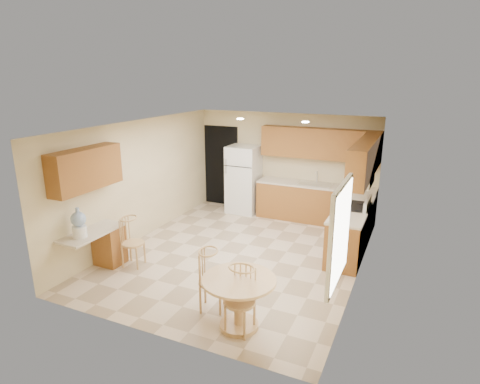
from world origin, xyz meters
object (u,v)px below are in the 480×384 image
at_px(dining_table, 239,296).
at_px(chair_desk, 129,239).
at_px(chair_table_a, 209,277).
at_px(water_crock, 79,224).
at_px(chair_table_b, 237,298).
at_px(refrigerator, 244,179).
at_px(stove, 351,227).

height_order(dining_table, chair_desk, chair_desk).
distance_m(dining_table, chair_table_a, 0.58).
xyz_separation_m(dining_table, water_crock, (-2.99, 0.16, 0.51)).
height_order(dining_table, chair_table_b, chair_table_b).
relative_size(refrigerator, dining_table, 1.68).
xyz_separation_m(chair_desk, water_crock, (-0.45, -0.67, 0.45)).
relative_size(stove, chair_table_b, 1.18).
distance_m(stove, water_crock, 5.06).
xyz_separation_m(chair_table_b, water_crock, (-3.04, 0.33, 0.44)).
height_order(stove, chair_table_a, stove).
height_order(refrigerator, water_crock, refrigerator).
height_order(refrigerator, dining_table, refrigerator).
distance_m(refrigerator, water_crock, 4.49).
bearing_deg(stove, water_crock, -141.33).
xyz_separation_m(chair_table_a, water_crock, (-2.44, -0.00, 0.43)).
distance_m(dining_table, chair_desk, 2.67).
height_order(stove, chair_desk, stove).
bearing_deg(dining_table, refrigerator, 113.22).
bearing_deg(chair_table_b, chair_desk, -17.58).
bearing_deg(dining_table, chair_desk, 161.97).
height_order(dining_table, chair_table_a, chair_table_a).
xyz_separation_m(stove, chair_table_a, (-1.49, -3.14, 0.10)).
distance_m(stove, dining_table, 3.43).
height_order(chair_desk, water_crock, water_crock).
bearing_deg(chair_table_a, refrigerator, -177.54).
distance_m(refrigerator, stove, 3.15).
bearing_deg(chair_table_a, water_crock, -105.17).
bearing_deg(refrigerator, stove, -22.99).
distance_m(refrigerator, dining_table, 4.93).
xyz_separation_m(refrigerator, water_crock, (-1.05, -4.36, 0.16)).
relative_size(stove, dining_table, 1.08).
relative_size(dining_table, water_crock, 1.97).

